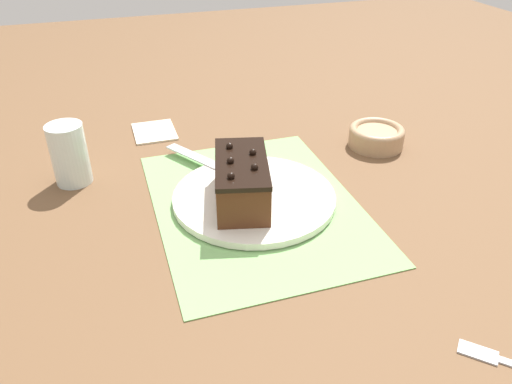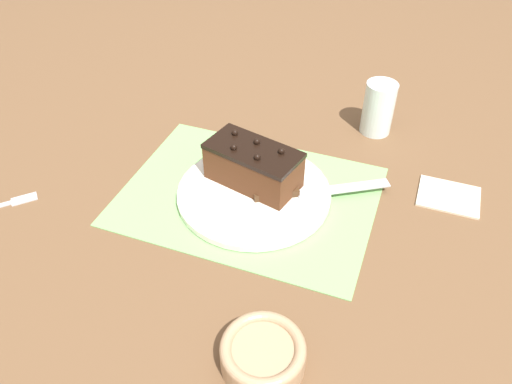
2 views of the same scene
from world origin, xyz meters
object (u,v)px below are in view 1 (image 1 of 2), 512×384
Objects in this scene: drinking_glass at (69,154)px; chocolate_cake at (242,181)px; serving_knife at (232,171)px; cake_plate at (254,197)px; small_bowl at (376,136)px.

chocolate_cake is at bearing -123.89° from drinking_glass.
serving_knife is at bearing -107.75° from drinking_glass.
serving_knife is (0.08, 0.02, 0.01)m from cake_plate.
serving_knife is at bearing 98.56° from small_bowl.
cake_plate is 2.47× the size of small_bowl.
serving_knife is at bearing 11.74° from cake_plate.
cake_plate is 0.08m from serving_knife.
serving_knife reaches higher than cake_plate.
cake_plate is 0.34m from drinking_glass.
chocolate_cake is 0.10m from serving_knife.
cake_plate is at bearing -109.66° from serving_knife.
drinking_glass reaches higher than serving_knife.
serving_knife is 2.02× the size of small_bowl.
cake_plate is at bearing -60.59° from chocolate_cake.
small_bowl reaches higher than cake_plate.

